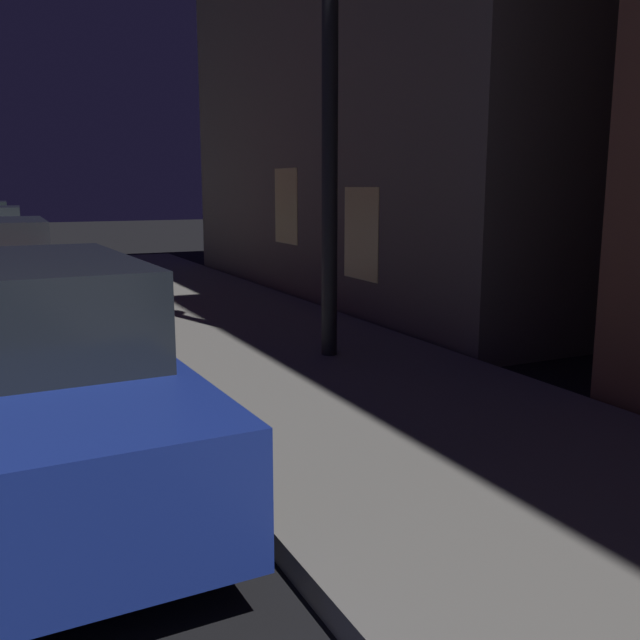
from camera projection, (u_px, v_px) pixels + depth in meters
car_blue at (2, 375)px, 4.38m from camera, size 2.11×4.51×1.43m
building_mid at (510, 52)px, 12.60m from camera, size 8.65×9.70×8.42m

